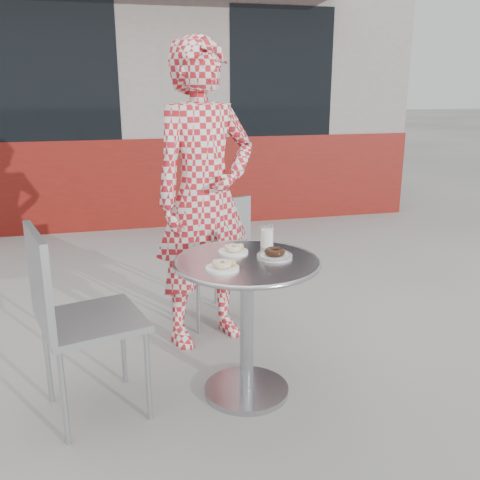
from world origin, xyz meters
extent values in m
plane|color=#9D9A95|center=(0.00, 0.00, 0.00)|extent=(60.00, 60.00, 0.00)
cube|color=gray|center=(0.00, 5.60, 1.50)|extent=(6.00, 4.00, 3.00)
cube|color=maroon|center=(0.00, 3.68, 0.50)|extent=(6.02, 0.20, 1.00)
cube|color=black|center=(-1.20, 3.61, 1.70)|extent=(1.60, 0.04, 1.40)
cube|color=black|center=(1.40, 3.61, 1.70)|extent=(1.20, 0.04, 1.40)
cylinder|color=silver|center=(0.05, 0.04, 0.02)|extent=(0.45, 0.45, 0.03)
cylinder|color=silver|center=(0.05, 0.04, 0.37)|extent=(0.07, 0.07, 0.71)
cylinder|color=silver|center=(0.05, 0.04, 0.73)|extent=(0.71, 0.71, 0.02)
torus|color=silver|center=(0.05, 0.04, 0.73)|extent=(0.73, 0.73, 0.02)
cube|color=#A7AAAF|center=(0.03, 1.02, 0.45)|extent=(0.54, 0.54, 0.03)
cube|color=#A7AAAF|center=(0.10, 0.83, 0.67)|extent=(0.40, 0.17, 0.42)
cube|color=#A7AAAF|center=(-0.71, 0.06, 0.49)|extent=(0.56, 0.56, 0.03)
cube|color=#A7AAAF|center=(-0.92, 0.01, 0.73)|extent=(0.15, 0.45, 0.45)
imported|color=red|center=(-0.03, 0.74, 0.92)|extent=(0.78, 0.64, 1.84)
cylinder|color=white|center=(0.01, 0.17, 0.74)|extent=(0.15, 0.15, 0.01)
torus|color=tan|center=(0.01, 0.17, 0.76)|extent=(0.09, 0.09, 0.03)
sphere|color=#B77A3F|center=(0.06, 0.19, 0.76)|extent=(0.03, 0.03, 0.03)
cylinder|color=white|center=(-0.10, -0.06, 0.74)|extent=(0.16, 0.16, 0.01)
torus|color=tan|center=(-0.10, -0.06, 0.76)|extent=(0.09, 0.09, 0.03)
sphere|color=#B77A3F|center=(-0.05, -0.06, 0.76)|extent=(0.03, 0.03, 0.03)
cylinder|color=white|center=(0.19, 0.05, 0.74)|extent=(0.17, 0.17, 0.01)
torus|color=black|center=(0.19, 0.05, 0.77)|extent=(0.10, 0.10, 0.03)
torus|color=black|center=(0.19, 0.05, 0.75)|extent=(0.18, 0.18, 0.02)
cylinder|color=white|center=(0.21, 0.23, 0.79)|extent=(0.06, 0.06, 0.09)
cylinder|color=white|center=(0.21, 0.23, 0.80)|extent=(0.07, 0.07, 0.11)
camera|label=1|loc=(-0.60, -2.37, 1.57)|focal=40.00mm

